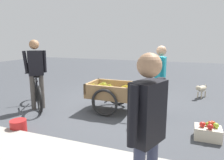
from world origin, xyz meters
TOP-DOWN VIEW (x-y plane):
  - ground_plane at (0.00, 0.00)m, footprint 24.00×24.00m
  - fruit_cart at (-0.01, 0.10)m, footprint 1.66×0.95m
  - vendor_person at (-1.16, 0.11)m, footprint 0.21×0.57m
  - bicycle at (1.88, 0.52)m, footprint 1.25×1.18m
  - cyclist_person at (1.77, 0.63)m, footprint 0.38×0.43m
  - dog at (-2.13, -1.90)m, footprint 0.37×0.62m
  - plastic_bucket at (1.14, 1.91)m, footprint 0.30×0.30m
  - apple_crate at (-2.13, 0.90)m, footprint 0.44×0.32m
  - bystander_person at (-1.43, 2.90)m, footprint 0.31×0.52m

SIDE VIEW (x-z plane):
  - ground_plane at x=0.00m, z-range 0.00..0.00m
  - plastic_bucket at x=1.14m, z-range 0.00..0.26m
  - apple_crate at x=-2.13m, z-range -0.03..0.29m
  - dog at x=-2.13m, z-range 0.07..0.47m
  - bicycle at x=1.88m, z-range -0.07..0.78m
  - fruit_cart at x=-0.01m, z-range 0.08..0.80m
  - vendor_person at x=-1.16m, z-range 0.15..1.75m
  - bystander_person at x=-1.43m, z-range 0.16..1.78m
  - cyclist_person at x=1.77m, z-range 0.18..1.90m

